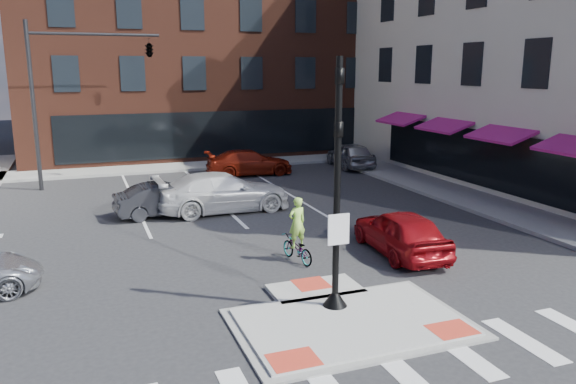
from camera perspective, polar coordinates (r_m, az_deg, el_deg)
name	(u,v)px	position (r m, az deg, el deg)	size (l,w,h in m)	color
ground	(342,316)	(13.86, 5.49, -12.47)	(120.00, 120.00, 0.00)	#28282B
refuge_island	(347,319)	(13.63, 5.98, -12.70)	(5.40, 4.65, 0.13)	gray
sidewalk_e	(456,193)	(27.46, 16.74, -0.14)	(3.00, 24.00, 0.15)	gray
sidewalk_n	(230,163)	(34.83, -5.95, 2.92)	(26.00, 3.00, 0.15)	gray
building_n	(193,41)	(44.14, -9.59, 14.90)	(24.40, 18.40, 15.50)	#4F2418
building_far_left	(90,76)	(63.28, -19.44, 11.07)	(10.00, 12.00, 10.00)	slate
building_far_right	(208,66)	(66.87, -8.10, 12.54)	(12.00, 12.00, 12.00)	brown
signal_pole	(337,218)	(13.39, 4.96, -2.62)	(0.60, 0.60, 5.98)	black
mast_arm_signal	(119,60)	(29.33, -16.79, 12.72)	(6.10, 2.24, 8.00)	black
red_sedan	(401,232)	(18.26, 11.37, -3.99)	(1.72, 4.28, 1.46)	maroon
white_pickup	(223,192)	(23.31, -6.64, -0.02)	(2.27, 5.59, 1.62)	silver
bg_car_dark	(166,199)	(23.08, -12.28, -0.73)	(1.41, 4.04, 1.33)	#2A2A2F
bg_car_silver	(350,155)	(33.70, 6.37, 3.77)	(1.79, 4.45, 1.52)	#A2A4A9
bg_car_red	(249,163)	(31.23, -3.93, 3.01)	(1.94, 4.78, 1.39)	maroon
cyclist	(297,240)	(17.22, 0.92, -4.91)	(0.85, 1.65, 2.03)	#3F3F44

